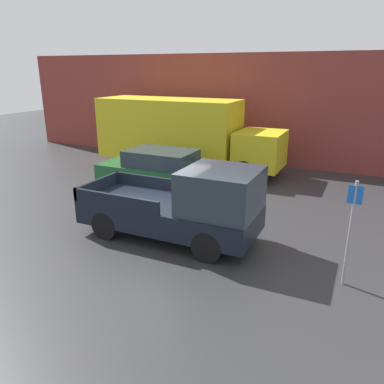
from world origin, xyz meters
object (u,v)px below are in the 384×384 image
(car, at_px, (159,170))
(delivery_truck, at_px, (180,132))
(parking_sign, at_px, (350,228))
(pickup_truck, at_px, (185,206))

(car, height_order, delivery_truck, delivery_truck)
(delivery_truck, bearing_deg, car, -76.03)
(parking_sign, bearing_deg, delivery_truck, 136.06)
(pickup_truck, relative_size, car, 1.08)
(pickup_truck, distance_m, car, 4.57)
(delivery_truck, relative_size, parking_sign, 3.65)
(pickup_truck, xyz_separation_m, delivery_truck, (-3.79, 7.20, 0.75))
(delivery_truck, distance_m, parking_sign, 11.21)
(pickup_truck, relative_size, parking_sign, 2.08)
(pickup_truck, relative_size, delivery_truck, 0.57)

